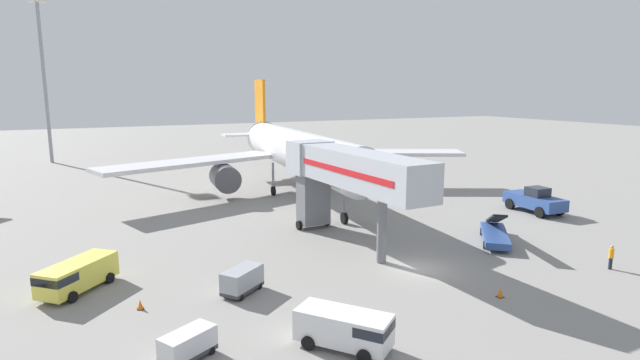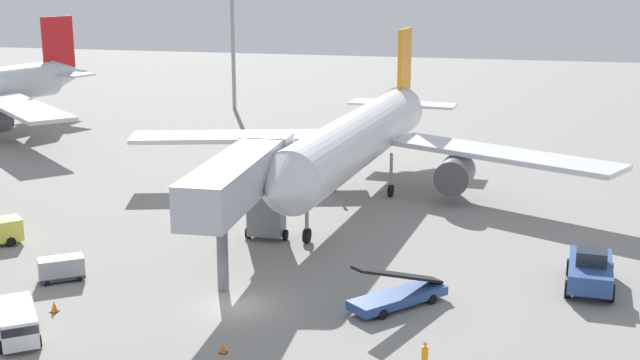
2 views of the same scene
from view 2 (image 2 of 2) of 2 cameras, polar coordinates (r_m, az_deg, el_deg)
The scene contains 10 objects.
ground_plane at distance 50.29m, azimuth -5.75°, elevation -8.54°, with size 300.00×300.00×0.00m, color gray.
airplane_at_gate at distance 72.85m, azimuth 2.80°, elevation 2.83°, with size 44.53×42.22×13.59m.
jet_bridge at distance 55.66m, azimuth -5.14°, elevation 0.03°, with size 4.04×17.09×7.76m.
pushback_tug at distance 54.91m, azimuth 17.95°, elevation -5.85°, with size 3.17×6.30×2.61m.
belt_loader_truck at distance 49.87m, azimuth 5.35°, elevation -7.79°, with size 5.53×6.10×3.10m.
service_van_far_center at distance 48.06m, azimuth -19.95°, elevation -9.11°, with size 4.29×4.74×1.80m.
baggage_cart_near_center at distance 56.11m, azimuth -17.23°, elevation -5.75°, with size 3.03×2.75×1.55m.
ground_crew_worker_foreground at distance 42.12m, azimuth 7.16°, elevation -11.89°, with size 0.44×0.44×1.71m.
safety_cone_alpha at distance 51.47m, azimuth -17.67°, elevation -8.21°, with size 0.46×0.46×0.70m.
safety_cone_charlie at distance 44.45m, azimuth -6.63°, elevation -11.30°, with size 0.38×0.38×0.59m.
Camera 2 is at (16.10, -43.59, 19.23)m, focal length 46.93 mm.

